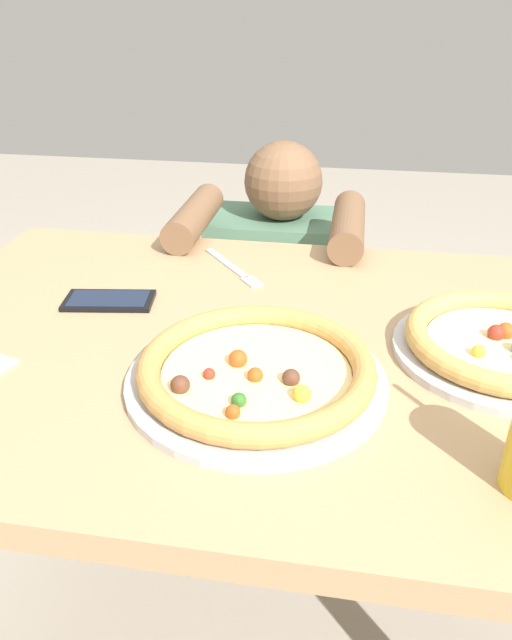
{
  "coord_description": "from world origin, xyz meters",
  "views": [
    {
      "loc": [
        0.1,
        -0.79,
        1.22
      ],
      "look_at": [
        -0.04,
        0.0,
        0.78
      ],
      "focal_mm": 33.91,
      "sensor_mm": 36.0,
      "label": 1
    }
  ],
  "objects": [
    {
      "name": "cell_phone",
      "position": [
        -0.3,
        0.08,
        0.75
      ],
      "size": [
        0.16,
        0.1,
        0.01
      ],
      "color": "black",
      "rests_on": "dining_table"
    },
    {
      "name": "fork",
      "position": [
        -0.12,
        0.25,
        0.75
      ],
      "size": [
        0.14,
        0.17,
        0.0
      ],
      "color": "silver",
      "rests_on": "dining_table"
    },
    {
      "name": "pizza_far",
      "position": [
        0.32,
        0.01,
        0.77
      ],
      "size": [
        0.31,
        0.31,
        0.04
      ],
      "color": "#B7B7BC",
      "rests_on": "dining_table"
    },
    {
      "name": "dining_table",
      "position": [
        0.0,
        0.0,
        0.63
      ],
      "size": [
        1.24,
        0.81,
        0.75
      ],
      "color": "tan",
      "rests_on": "ground"
    },
    {
      "name": "pizza_near",
      "position": [
        -0.02,
        -0.12,
        0.77
      ],
      "size": [
        0.35,
        0.35,
        0.04
      ],
      "color": "#B7B7BC",
      "rests_on": "dining_table"
    },
    {
      "name": "diner_seated",
      "position": [
        -0.08,
        0.66,
        0.42
      ],
      "size": [
        0.4,
        0.52,
        0.91
      ],
      "color": "#333847",
      "rests_on": "ground"
    }
  ]
}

